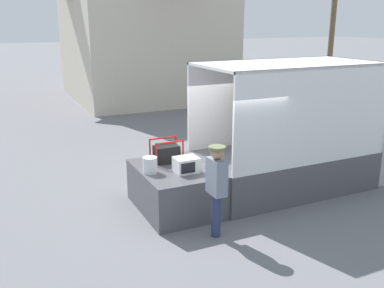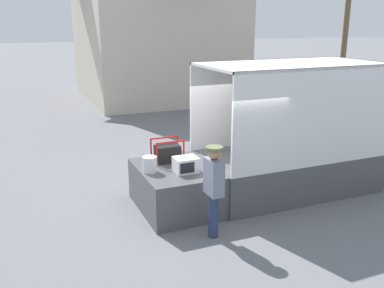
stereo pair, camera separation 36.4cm
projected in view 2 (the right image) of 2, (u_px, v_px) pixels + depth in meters
name	position (u px, v px, depth m)	size (l,w,h in m)	color
ground_plane	(208.00, 202.00, 9.72)	(160.00, 160.00, 0.00)	slate
box_truck	(339.00, 142.00, 10.79)	(6.21, 2.16, 3.05)	#B2B2B7
tailgate_deck	(176.00, 188.00, 9.30)	(1.57, 2.05, 0.93)	#4C4C51
microwave	(186.00, 165.00, 8.87)	(0.48, 0.41, 0.32)	white
portable_generator	(168.00, 153.00, 9.51)	(0.67, 0.43, 0.53)	black
orange_bucket	(150.00, 164.00, 8.85)	(0.30, 0.30, 0.34)	silver
worker_person	(214.00, 182.00, 7.86)	(0.32, 0.44, 1.79)	navy
house_backdrop	(155.00, 19.00, 22.24)	(7.70, 8.37, 7.98)	beige
utility_pole	(348.00, 3.00, 21.05)	(1.80, 0.28, 9.29)	brown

